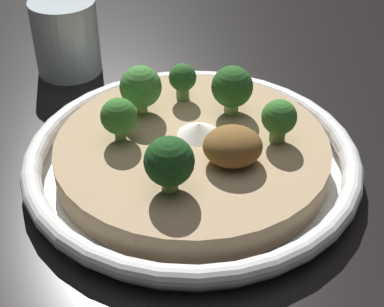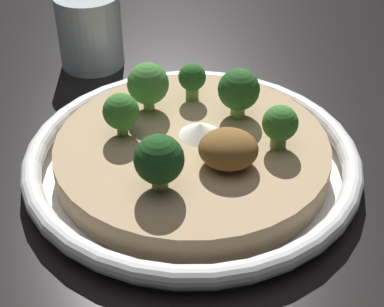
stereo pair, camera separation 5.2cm
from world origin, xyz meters
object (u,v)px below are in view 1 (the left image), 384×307
broccoli_back_left (141,87)px  broccoli_back (183,79)px  broccoli_back_right (232,88)px  broccoli_right (279,118)px  drinking_glass (66,37)px  broccoli_front_left (169,162)px  risotto_bowl (192,157)px  broccoli_left (119,117)px

broccoli_back_left → broccoli_back: 0.05m
broccoli_back_right → broccoli_right: broccoli_back_right is taller
broccoli_back_right → broccoli_back_left: 0.08m
broccoli_back_right → broccoli_back: bearing=150.5°
broccoli_back_left → drinking_glass: 0.17m
broccoli_front_left → risotto_bowl: bearing=72.9°
broccoli_back_right → broccoli_back_left: size_ratio=0.99×
broccoli_back_left → broccoli_back: broccoli_back_left is taller
risotto_bowl → drinking_glass: bearing=124.9°
broccoli_back → broccoli_front_left: size_ratio=0.78×
risotto_bowl → broccoli_right: bearing=0.3°
broccoli_left → broccoli_back_left: size_ratio=0.85×
risotto_bowl → broccoli_back_right: bearing=51.2°
broccoli_back_left → broccoli_front_left: 0.12m
risotto_bowl → broccoli_right: (0.07, 0.00, 0.04)m
broccoli_back_left → broccoli_right: bearing=-22.5°
broccoli_back → drinking_glass: bearing=136.9°
risotto_bowl → drinking_glass: (-0.13, 0.19, 0.03)m
broccoli_right → broccoli_back: bearing=138.1°
broccoli_front_left → drinking_glass: (-0.11, 0.25, -0.02)m
broccoli_left → broccoli_back: 0.09m
risotto_bowl → broccoli_left: 0.07m
broccoli_back_right → broccoli_left: (-0.10, -0.04, -0.00)m
broccoli_left → broccoli_back_right: bearing=22.0°
broccoli_front_left → broccoli_left: bearing=121.5°
risotto_bowl → broccoli_back_right: (0.04, 0.05, 0.04)m
broccoli_back_left → risotto_bowl: bearing=-47.9°
broccoli_left → broccoli_back_left: 0.05m
broccoli_right → risotto_bowl: bearing=-179.7°
broccoli_left → drinking_glass: bearing=111.2°
broccoli_back_left → broccoli_back: (0.04, 0.02, -0.01)m
broccoli_back_right → broccoli_back_left: bearing=178.4°
broccoli_back_right → broccoli_front_left: (-0.06, -0.11, 0.00)m
risotto_bowl → broccoli_back_right: broccoli_back_right is taller
broccoli_back_left → broccoli_back_right: bearing=-1.6°
broccoli_back_left → drinking_glass: size_ratio=0.55×
broccoli_back_right → broccoli_front_left: 0.12m
broccoli_front_left → broccoli_back_right: bearing=62.4°
risotto_bowl → broccoli_back_left: size_ratio=6.40×
broccoli_left → broccoli_right: (0.14, -0.01, -0.00)m
broccoli_front_left → broccoli_right: broccoli_front_left is taller
broccoli_back_left → drinking_glass: drinking_glass is taller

